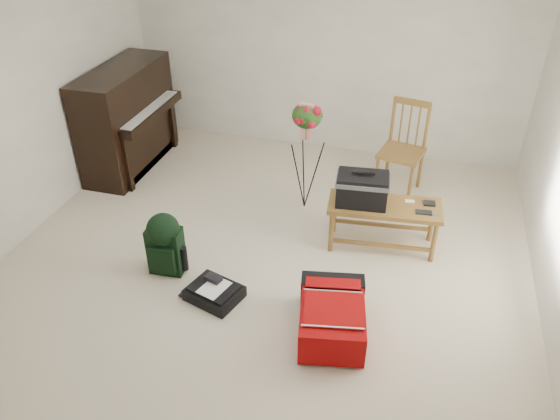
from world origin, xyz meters
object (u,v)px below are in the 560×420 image
(flower_stand, at_px, (306,157))
(green_backpack, at_px, (164,241))
(piano, at_px, (128,120))
(dining_chair, at_px, (402,150))
(bench, at_px, (369,193))
(black_duffel, at_px, (214,292))
(red_suitcase, at_px, (333,312))

(flower_stand, bearing_deg, green_backpack, -118.72)
(piano, relative_size, dining_chair, 1.41)
(bench, bearing_deg, black_duffel, -140.45)
(green_backpack, xyz_separation_m, flower_stand, (0.98, 1.45, 0.27))
(dining_chair, bearing_deg, piano, -163.06)
(bench, xyz_separation_m, red_suitcase, (-0.09, -1.26, -0.42))
(bench, bearing_deg, flower_stand, 140.25)
(bench, height_order, dining_chair, dining_chair)
(green_backpack, bearing_deg, flower_stand, 52.40)
(black_duffel, height_order, green_backpack, green_backpack)
(bench, bearing_deg, dining_chair, 73.94)
(flower_stand, bearing_deg, dining_chair, 39.83)
(black_duffel, bearing_deg, green_backpack, 174.29)
(red_suitcase, bearing_deg, bench, 75.40)
(piano, relative_size, red_suitcase, 1.75)
(dining_chair, relative_size, flower_stand, 0.84)
(piano, distance_m, green_backpack, 2.29)
(bench, distance_m, black_duffel, 1.74)
(red_suitcase, height_order, black_duffel, red_suitcase)
(red_suitcase, distance_m, black_duffel, 1.09)
(dining_chair, bearing_deg, green_backpack, -120.53)
(piano, height_order, flower_stand, flower_stand)
(dining_chair, bearing_deg, red_suitcase, -84.86)
(piano, height_order, bench, piano)
(bench, distance_m, dining_chair, 1.19)
(piano, xyz_separation_m, dining_chair, (3.29, 0.28, -0.08))
(red_suitcase, height_order, flower_stand, flower_stand)
(piano, distance_m, dining_chair, 3.30)
(bench, relative_size, red_suitcase, 1.32)
(red_suitcase, relative_size, green_backpack, 1.37)
(red_suitcase, bearing_deg, black_duffel, 165.37)
(dining_chair, height_order, red_suitcase, dining_chair)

